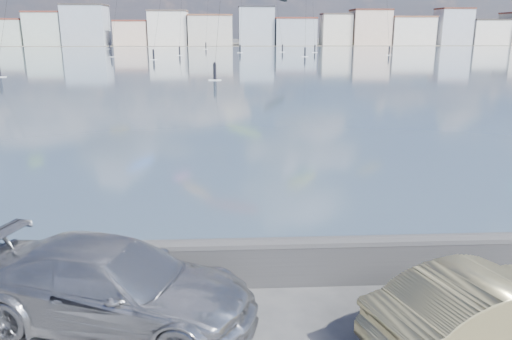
% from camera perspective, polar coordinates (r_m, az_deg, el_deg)
% --- Properties ---
extents(bay_water, '(500.00, 177.00, 0.00)m').
position_cam_1_polar(bay_water, '(98.59, -3.42, 12.54)').
color(bay_water, '#344960').
rests_on(bay_water, ground).
extents(far_shore_strip, '(500.00, 60.00, 0.00)m').
position_cam_1_polar(far_shore_strip, '(207.02, -3.32, 14.14)').
color(far_shore_strip, '#4C473D').
rests_on(far_shore_strip, ground).
extents(seawall, '(400.00, 0.36, 1.08)m').
position_cam_1_polar(seawall, '(10.74, -5.04, -10.32)').
color(seawall, '#28282B').
rests_on(seawall, ground).
extents(far_buildings, '(240.79, 13.26, 14.60)m').
position_cam_1_polar(far_buildings, '(192.96, -2.95, 15.83)').
color(far_buildings, gray).
rests_on(far_buildings, ground).
extents(car_silver, '(5.78, 3.69, 1.56)m').
position_cam_1_polar(car_silver, '(9.72, -16.05, -12.54)').
color(car_silver, '#A4A5AB').
rests_on(car_silver, ground).
extents(car_champagne, '(4.65, 2.87, 1.45)m').
position_cam_1_polar(car_champagne, '(9.59, 25.23, -14.28)').
color(car_champagne, tan).
rests_on(car_champagne, ground).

